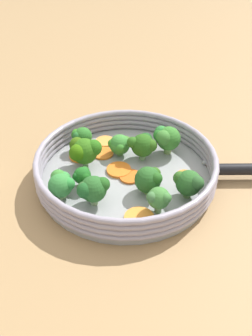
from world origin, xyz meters
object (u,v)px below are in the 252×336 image
skillet (126,177)px  carrot_slice_1 (105,141)px  broccoli_floret_4 (84,150)px  broccoli_floret_10 (92,189)px  carrot_slice_3 (119,170)px  broccoli_floret_3 (149,179)px  broccoli_floret_1 (83,176)px  broccoli_floret_6 (189,183)px  carrot_slice_7 (130,177)px  broccoli_floret_7 (120,145)px  broccoli_floret_5 (159,198)px  broccoli_floret_9 (81,137)px  carrot_slice_5 (81,155)px  carrot_slice_2 (185,176)px  broccoli_floret_8 (61,183)px  broccoli_floret_2 (143,145)px  carrot_slice_0 (103,153)px  carrot_slice_4 (139,218)px  carrot_slice_6 (94,153)px  broccoli_floret_0 (166,138)px

skillet → carrot_slice_1: bearing=126.7°
broccoli_floret_4 → broccoli_floret_10: broccoli_floret_4 is taller
carrot_slice_3 → broccoli_floret_3: size_ratio=0.90×
carrot_slice_1 → broccoli_floret_1: size_ratio=0.97×
broccoli_floret_1 → broccoli_floret_6: size_ratio=0.74×
carrot_slice_7 → broccoli_floret_7: (-0.04, 0.06, 0.02)m
broccoli_floret_5 → broccoli_floret_9: same height
carrot_slice_5 → broccoli_floret_9: broccoli_floret_9 is taller
skillet → broccoli_floret_7: size_ratio=7.23×
carrot_slice_2 → broccoli_floret_3: broccoli_floret_3 is taller
broccoli_floret_8 → carrot_slice_5: bearing=93.8°
broccoli_floret_3 → carrot_slice_3: bearing=146.3°
skillet → broccoli_floret_8: (-0.09, -0.08, 0.03)m
broccoli_floret_2 → broccoli_floret_6: size_ratio=1.00×
carrot_slice_0 → carrot_slice_4: (0.10, -0.15, 0.00)m
broccoli_floret_7 → broccoli_floret_10: size_ratio=0.81×
broccoli_floret_1 → carrot_slice_0: bearing=87.1°
carrot_slice_6 → carrot_slice_7: bearing=-31.5°
carrot_slice_4 → broccoli_floret_1: broccoli_floret_1 is taller
carrot_slice_5 → broccoli_floret_10: bearing=-61.8°
carrot_slice_5 → broccoli_floret_3: 0.16m
skillet → broccoli_floret_1: broccoli_floret_1 is taller
carrot_slice_1 → broccoli_floret_10: 0.18m
carrot_slice_0 → carrot_slice_3: size_ratio=0.91×
broccoli_floret_5 → broccoli_floret_9: 0.22m
skillet → broccoli_floret_3: (0.05, -0.04, 0.03)m
carrot_slice_4 → broccoli_floret_5: broccoli_floret_5 is taller
carrot_slice_3 → broccoli_floret_0: broccoli_floret_0 is taller
broccoli_floret_6 → broccoli_floret_8: size_ratio=1.10×
broccoli_floret_0 → broccoli_floret_6: size_ratio=1.08×
carrot_slice_0 → broccoli_floret_10: broccoli_floret_10 is taller
broccoli_floret_3 → carrot_slice_4: bearing=-90.9°
broccoli_floret_0 → broccoli_floret_5: size_ratio=1.18×
carrot_slice_6 → broccoli_floret_3: broccoli_floret_3 is taller
carrot_slice_6 → carrot_slice_5: bearing=-149.2°
carrot_slice_3 → broccoli_floret_6: bearing=-16.3°
carrot_slice_0 → carrot_slice_6: size_ratio=1.26×
broccoli_floret_5 → broccoli_floret_3: bearing=119.3°
broccoli_floret_1 → broccoli_floret_5: 0.14m
carrot_slice_0 → carrot_slice_1: (-0.01, 0.04, 0.00)m
skillet → carrot_slice_4: size_ratio=6.46×
carrot_slice_4 → broccoli_floret_10: broccoli_floret_10 is taller
carrot_slice_5 → carrot_slice_2: bearing=-3.9°
skillet → carrot_slice_7: carrot_slice_7 is taller
carrot_slice_6 → carrot_slice_7: (0.08, -0.05, 0.00)m
broccoli_floret_6 → broccoli_floret_9: bearing=158.3°
carrot_slice_4 → broccoli_floret_10: 0.09m
broccoli_floret_2 → broccoli_floret_10: bearing=-110.0°
broccoli_floret_2 → broccoli_floret_6: bearing=-42.5°
carrot_slice_2 → carrot_slice_4: bearing=-115.0°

